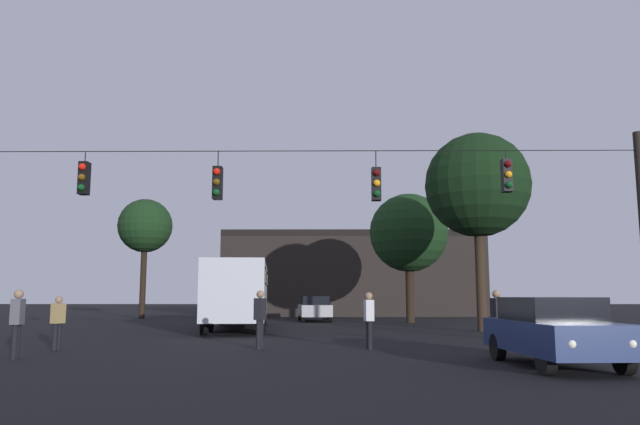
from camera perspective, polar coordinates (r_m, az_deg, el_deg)
The scene contains 14 objects.
ground_plane at distance 28.76m, azimuth -1.29°, elevation -10.91°, with size 168.00×168.00×0.00m, color black.
overhead_signal_span at distance 17.21m, azimuth -2.44°, elevation -0.85°, with size 20.11×0.44×6.23m.
city_bus at distance 28.86m, azimuth -7.61°, elevation -7.13°, with size 3.45×11.18×3.00m.
car_near_right at distance 14.62m, azimuth 21.04°, elevation -10.29°, with size 2.02×4.41×1.52m.
car_far_left at distance 37.35m, azimuth -0.53°, elevation -8.98°, with size 2.22×4.47×1.52m.
pedestrian_crossing_left at distance 19.28m, azimuth -23.43°, elevation -9.25°, with size 0.34×0.42×1.54m.
pedestrian_crossing_center at distance 18.06m, azimuth 4.63°, elevation -9.77°, with size 0.29×0.39×1.65m.
pedestrian_crossing_right at distance 18.21m, azimuth -5.66°, elevation -9.63°, with size 0.36×0.42×1.71m.
pedestrian_near_bus at distance 18.21m, azimuth 16.32°, elevation -9.34°, with size 0.31×0.40×1.72m.
pedestrian_trailing at distance 17.07m, azimuth -26.59°, elevation -8.98°, with size 0.28×0.38×1.70m.
corner_building at distance 51.28m, azimuth 2.90°, elevation -5.95°, with size 19.82×12.91×6.44m.
tree_left_silhouette at distance 43.43m, azimuth -16.12°, elevation -1.28°, with size 3.69×3.69×8.17m.
tree_behind_building at distance 28.31m, azimuth 14.58°, elevation 2.45°, with size 4.71×4.71×8.87m.
tree_right_far at distance 36.06m, azimuth 8.34°, elevation -1.94°, with size 4.61×4.61×7.53m.
Camera 1 is at (0.92, -4.20, 1.56)m, focal length 34.03 mm.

